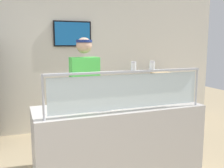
# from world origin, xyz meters

# --- Properties ---
(ground_plane) EXTENTS (12.00, 12.00, 0.00)m
(ground_plane) POSITION_xyz_m (0.98, 1.00, 0.00)
(ground_plane) COLOR tan
(ground_plane) RESTS_ON ground
(shop_rear_unit) EXTENTS (6.37, 0.13, 2.70)m
(shop_rear_unit) POSITION_xyz_m (0.98, 2.56, 1.36)
(shop_rear_unit) COLOR silver
(shop_rear_unit) RESTS_ON ground
(serving_counter) EXTENTS (1.97, 0.70, 0.95)m
(serving_counter) POSITION_xyz_m (0.98, 0.35, 0.47)
(serving_counter) COLOR #BCB7B2
(serving_counter) RESTS_ON ground
(sneeze_guard) EXTENTS (1.79, 0.06, 0.45)m
(sneeze_guard) POSITION_xyz_m (0.98, 0.06, 1.23)
(sneeze_guard) COLOR #B2B5BC
(sneeze_guard) RESTS_ON serving_counter
(pizza_tray) EXTENTS (0.48, 0.48, 0.04)m
(pizza_tray) POSITION_xyz_m (0.76, 0.42, 0.97)
(pizza_tray) COLOR #9EA0A8
(pizza_tray) RESTS_ON serving_counter
(pizza_server) EXTENTS (0.10, 0.29, 0.01)m
(pizza_server) POSITION_xyz_m (0.79, 0.40, 0.99)
(pizza_server) COLOR #ADAFB7
(pizza_server) RESTS_ON pizza_tray
(parmesan_shaker) EXTENTS (0.06, 0.06, 0.10)m
(parmesan_shaker) POSITION_xyz_m (1.03, 0.06, 1.44)
(parmesan_shaker) COLOR white
(parmesan_shaker) RESTS_ON sneeze_guard
(pepper_flake_shaker) EXTENTS (0.06, 0.06, 0.10)m
(pepper_flake_shaker) POSITION_xyz_m (1.26, 0.06, 1.44)
(pepper_flake_shaker) COLOR white
(pepper_flake_shaker) RESTS_ON sneeze_guard
(worker_figure) EXTENTS (0.41, 0.50, 1.76)m
(worker_figure) POSITION_xyz_m (0.74, 0.95, 1.01)
(worker_figure) COLOR #23232D
(worker_figure) RESTS_ON ground
(prep_shelf) EXTENTS (0.70, 0.55, 0.92)m
(prep_shelf) POSITION_xyz_m (2.68, 2.07, 0.46)
(prep_shelf) COLOR #B7BABF
(prep_shelf) RESTS_ON ground
(pizza_box_stack) EXTENTS (0.45, 0.42, 0.18)m
(pizza_box_stack) POSITION_xyz_m (2.69, 2.07, 1.01)
(pizza_box_stack) COLOR tan
(pizza_box_stack) RESTS_ON prep_shelf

